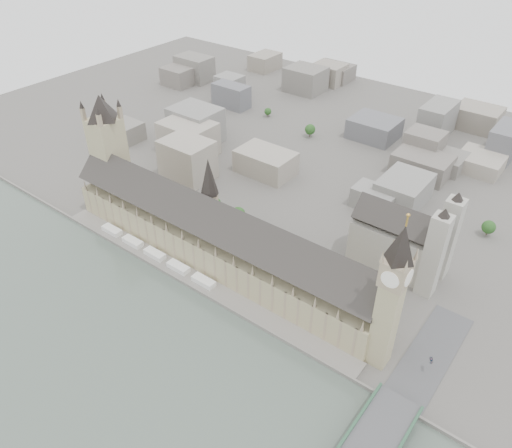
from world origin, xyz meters
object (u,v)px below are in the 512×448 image
Objects in this scene: elizabeth_tower at (392,289)px; palace_of_westminster at (217,237)px; victoria_tower at (108,147)px; car_approach at (431,360)px; westminster_abbey at (402,241)px.

palace_of_westminster is at bearing 175.15° from elizabeth_tower.
victoria_tower is 22.97× the size of car_approach.
elizabeth_tower is 1.07× the size of victoria_tower.
car_approach is at bearing 19.44° from elizabeth_tower.
palace_of_westminster is 3.90× the size of westminster_abbey.
victoria_tower is at bearing 156.33° from car_approach.
westminster_abbey reaches higher than car_approach.
car_approach is (54.91, -77.18, -14.20)m from westminster_abbey.
westminster_abbey is at bearing 16.50° from victoria_tower.
palace_of_westminster is 142.94m from elizabeth_tower.
westminster_abbey is 15.62× the size of car_approach.
elizabeth_tower is at bearing -3.96° from victoria_tower.
elizabeth_tower is 260.64m from victoria_tower.
victoria_tower is at bearing 177.04° from palace_of_westminster.
elizabeth_tower is 24.69× the size of car_approach.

